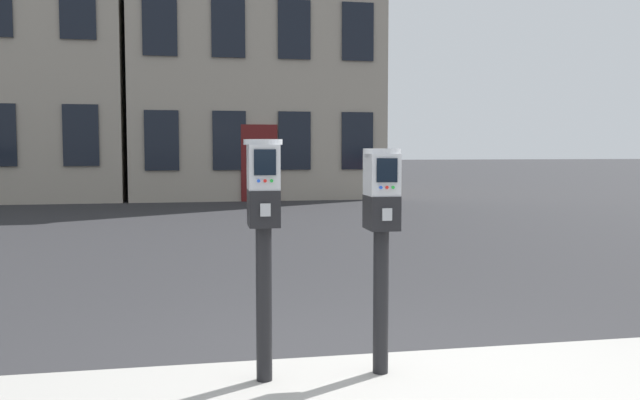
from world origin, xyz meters
TOP-DOWN VIEW (x-y plane):
  - ground_plane at (0.00, 0.00)m, footprint 160.00×160.00m
  - parking_meter_near_kerb at (-0.67, -0.17)m, footprint 0.22×0.26m
  - parking_meter_twin_adjacent at (0.01, -0.17)m, footprint 0.22×0.26m
  - townhouse_brownstone at (1.03, 18.31)m, footprint 7.15×6.98m

SIDE VIEW (x-z plane):
  - ground_plane at x=0.00m, z-range 0.00..0.00m
  - parking_meter_twin_adjacent at x=0.01m, z-range 0.39..1.70m
  - parking_meter_near_kerb at x=-0.67m, z-range 0.40..1.76m
  - townhouse_brownstone at x=1.03m, z-range 0.00..12.09m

